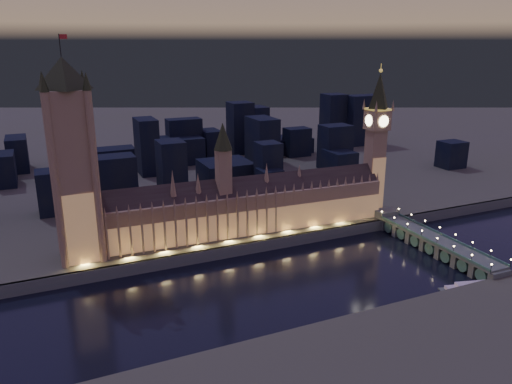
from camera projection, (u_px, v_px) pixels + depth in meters
name	position (u px, v px, depth m)	size (l,w,h in m)	color
ground_plane	(285.00, 277.00, 301.78)	(2000.00, 2000.00, 0.00)	black
north_bank	(129.00, 132.00, 755.25)	(2000.00, 960.00, 8.00)	#494C39
embankment_wall	(258.00, 247.00, 336.46)	(2000.00, 2.50, 8.00)	#485856
palace_of_westminster	(250.00, 206.00, 349.34)	(202.00, 27.29, 78.00)	#95735C
victoria_tower	(72.00, 153.00, 291.63)	(31.68, 31.68, 132.81)	#95735C
elizabeth_tower	(377.00, 132.00, 377.06)	(18.00, 18.00, 113.17)	#95735C
westminster_bridge	(430.00, 242.00, 339.29)	(16.58, 113.00, 15.90)	#485856
river_boat	(473.00, 287.00, 285.88)	(38.72, 18.33, 4.50)	#485856
city_backdrop	(208.00, 147.00, 520.07)	(496.10, 215.63, 79.41)	black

